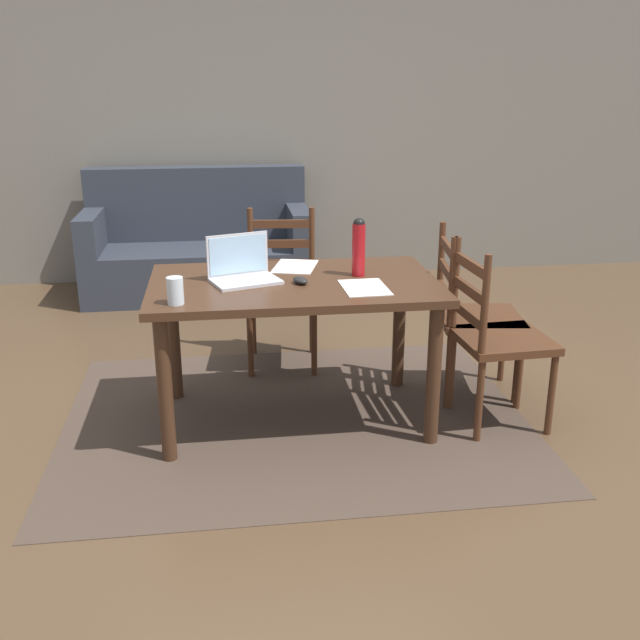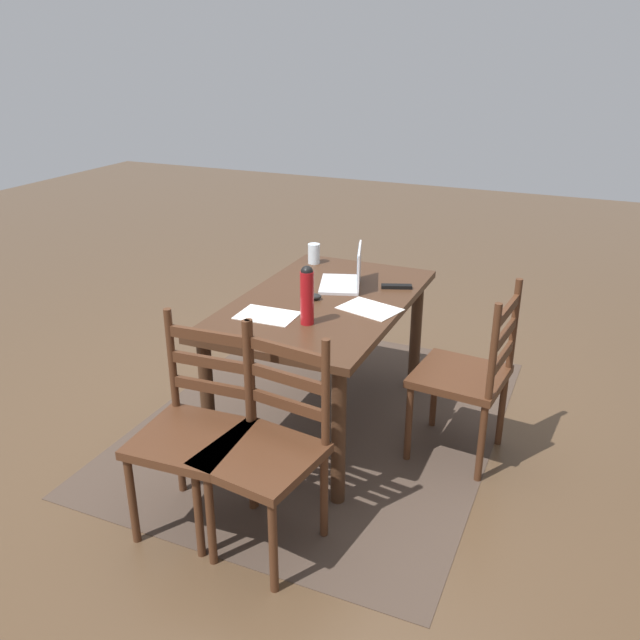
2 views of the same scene
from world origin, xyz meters
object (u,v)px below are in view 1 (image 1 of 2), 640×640
chair_far_head (282,291)px  computer_mouse (300,280)px  chair_right_near (496,338)px  tv_remote (227,266)px  drinking_glass (175,291)px  chair_right_far (473,316)px  couch (198,249)px  water_bottle (359,246)px  laptop (242,269)px  dining_table (294,301)px

chair_far_head → computer_mouse: size_ratio=9.50×
chair_right_near → computer_mouse: bearing=172.9°
tv_remote → drinking_glass: bearing=-132.1°
tv_remote → chair_right_far: bearing=-26.6°
chair_right_far → couch: 2.77m
couch → water_bottle: size_ratio=6.07×
chair_far_head → water_bottle: size_ratio=3.20×
couch → tv_remote: size_ratio=10.59×
chair_right_far → water_bottle: size_ratio=3.20×
laptop → water_bottle: size_ratio=1.26×
chair_far_head → chair_right_far: 1.18m
chair_right_far → drinking_glass: chair_right_far is taller
dining_table → computer_mouse: computer_mouse is taller
chair_right_near → chair_far_head: bearing=135.7°
chair_far_head → chair_right_far: bearing=-32.0°
dining_table → drinking_glass: drinking_glass is taller
laptop → drinking_glass: laptop is taller
dining_table → tv_remote: (-0.33, 0.31, 0.11)m
dining_table → computer_mouse: (0.03, -0.05, 0.12)m
chair_far_head → laptop: laptop is taller
dining_table → water_bottle: water_bottle is taller
dining_table → chair_right_near: bearing=-9.9°
chair_far_head → chair_right_near: bearing=-44.3°
dining_table → chair_right_far: bearing=10.1°
chair_right_far → laptop: laptop is taller
chair_right_near → water_bottle: bearing=160.7°
drinking_glass → chair_right_near: bearing=4.8°
computer_mouse → dining_table: bearing=91.2°
dining_table → drinking_glass: (-0.56, -0.31, 0.17)m
laptop → computer_mouse: 0.30m
chair_right_far → laptop: (-1.26, -0.13, 0.35)m
tv_remote → chair_right_near: bearing=-41.0°
chair_right_near → dining_table: bearing=170.1°
dining_table → chair_far_head: chair_far_head is taller
laptop → drinking_glass: bearing=-131.4°
couch → water_bottle: (0.88, -2.41, 0.55)m
dining_table → couch: size_ratio=0.79×
chair_right_far → water_bottle: 0.81m
chair_right_far → laptop: 1.31m
chair_far_head → drinking_glass: 1.29m
couch → computer_mouse: (0.57, -2.52, 0.41)m
computer_mouse → tv_remote: size_ratio=0.59×
chair_far_head → tv_remote: (-0.33, -0.50, 0.30)m
drinking_glass → tv_remote: (0.23, 0.61, -0.05)m
laptop → computer_mouse: (0.28, -0.10, -0.04)m
dining_table → chair_right_near: (1.00, -0.17, -0.19)m
couch → drinking_glass: couch is taller
water_bottle → tv_remote: bearing=159.7°
chair_far_head → drinking_glass: size_ratio=7.68×
chair_right_near → laptop: (-1.26, 0.22, 0.35)m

